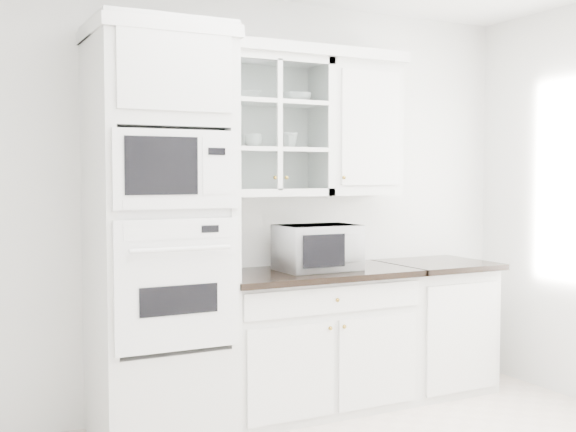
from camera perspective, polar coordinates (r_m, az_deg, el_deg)
room_shell at (r=3.66m, az=5.86°, el=7.06°), size 4.00×3.50×2.70m
oven_column at (r=4.25m, az=-10.11°, el=-1.33°), size 0.76×0.68×2.40m
base_cabinet_run at (r=4.79m, az=1.90°, el=-9.69°), size 1.32×0.67×0.92m
extra_base_cabinet at (r=5.34m, az=11.44°, el=-8.41°), size 0.72×0.67×0.92m
upper_cabinet_glass at (r=4.69m, az=-1.57°, el=7.09°), size 0.80×0.33×0.90m
upper_cabinet_solid at (r=5.02m, az=5.45°, el=6.82°), size 0.55×0.33×0.90m
crown_molding at (r=4.68m, az=-2.64°, el=13.07°), size 2.14×0.38×0.07m
countertop_microwave at (r=4.69m, az=2.27°, el=-2.49°), size 0.51×0.42×0.29m
bowl_a at (r=4.65m, az=-3.63°, el=9.44°), size 0.23×0.23×0.06m
bowl_b at (r=4.80m, az=0.62°, el=9.30°), size 0.21×0.21×0.06m
cup_a at (r=4.63m, az=-2.78°, el=5.95°), size 0.12×0.12×0.09m
cup_b at (r=4.75m, az=0.07°, el=5.98°), size 0.14×0.14×0.10m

